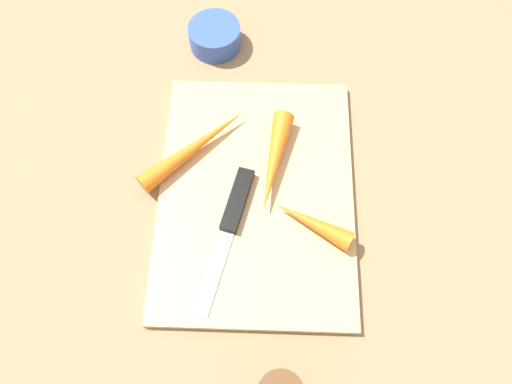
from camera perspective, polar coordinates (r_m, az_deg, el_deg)
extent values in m
plane|color=#8C6D4C|center=(0.67, 0.00, -0.43)|extent=(1.40, 1.40, 0.00)
cube|color=tan|center=(0.66, 0.00, -0.22)|extent=(0.36, 0.26, 0.01)
cube|color=#B7B7BC|center=(0.62, -4.85, -9.31)|extent=(0.11, 0.04, 0.00)
cube|color=black|center=(0.64, -2.17, -0.93)|extent=(0.09, 0.04, 0.01)
cone|color=orange|center=(0.63, 6.56, -3.59)|extent=(0.07, 0.11, 0.03)
cone|color=orange|center=(0.66, 2.12, 3.55)|extent=(0.15, 0.06, 0.03)
cone|color=orange|center=(0.68, -7.18, 5.20)|extent=(0.14, 0.15, 0.03)
cylinder|color=#3351B2|center=(0.80, -4.82, 17.63)|extent=(0.08, 0.08, 0.04)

